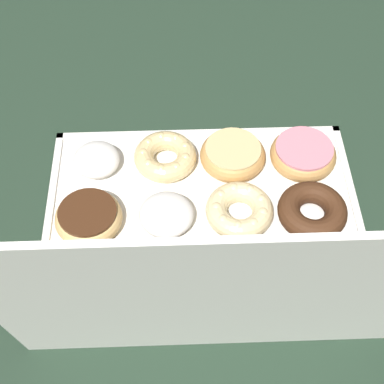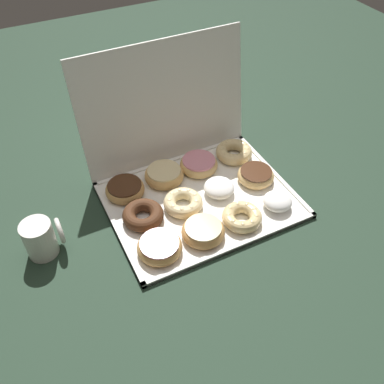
{
  "view_description": "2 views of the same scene",
  "coord_description": "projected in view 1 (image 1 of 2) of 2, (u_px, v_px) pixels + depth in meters",
  "views": [
    {
      "loc": [
        0.04,
        0.54,
        0.8
      ],
      "look_at": [
        0.02,
        -0.03,
        0.05
      ],
      "focal_mm": 54.36,
      "sensor_mm": 36.0,
      "label": 1
    },
    {
      "loc": [
        -0.41,
        -0.76,
        0.88
      ],
      "look_at": [
        -0.02,
        0.01,
        0.04
      ],
      "focal_mm": 39.47,
      "sensor_mm": 36.0,
      "label": 2
    }
  ],
  "objects": [
    {
      "name": "cruller_donut_11",
      "position": [
        84.0,
        286.0,
        0.86
      ],
      "size": [
        0.12,
        0.12,
        0.04
      ],
      "color": "#EACC8C",
      "rests_on": "donut_box"
    },
    {
      "name": "ground_plane",
      "position": [
        203.0,
        224.0,
        0.97
      ],
      "size": [
        3.0,
        3.0,
        0.0
      ],
      "primitive_type": "plane",
      "color": "#233828"
    },
    {
      "name": "glazed_ring_donut_9",
      "position": [
        247.0,
        280.0,
        0.87
      ],
      "size": [
        0.12,
        0.12,
        0.04
      ],
      "color": "tan",
      "rests_on": "donut_box"
    },
    {
      "name": "powdered_filled_donut_3",
      "position": [
        97.0,
        160.0,
        1.01
      ],
      "size": [
        0.08,
        0.08,
        0.04
      ],
      "color": "white",
      "rests_on": "donut_box"
    },
    {
      "name": "cruller_donut_2",
      "position": [
        165.0,
        156.0,
        1.02
      ],
      "size": [
        0.11,
        0.11,
        0.04
      ],
      "color": "#EACC8C",
      "rests_on": "donut_box"
    },
    {
      "name": "chocolate_frosted_donut_7",
      "position": [
        89.0,
        216.0,
        0.94
      ],
      "size": [
        0.11,
        0.11,
        0.04
      ],
      "color": "#E5B770",
      "rests_on": "donut_box"
    },
    {
      "name": "donut_box",
      "position": [
        203.0,
        222.0,
        0.96
      ],
      "size": [
        0.52,
        0.4,
        0.01
      ],
      "color": "white",
      "rests_on": "ground"
    },
    {
      "name": "box_lid_open",
      "position": [
        215.0,
        303.0,
        0.67
      ],
      "size": [
        0.52,
        0.07,
        0.38
      ],
      "primitive_type": "cube",
      "rotation": [
        1.4,
        0.0,
        0.0
      ],
      "color": "white",
      "rests_on": "ground"
    },
    {
      "name": "glazed_ring_donut_1",
      "position": [
        233.0,
        155.0,
        1.02
      ],
      "size": [
        0.12,
        0.12,
        0.04
      ],
      "color": "tan",
      "rests_on": "donut_box"
    },
    {
      "name": "chocolate_frosted_donut_8",
      "position": [
        331.0,
        275.0,
        0.88
      ],
      "size": [
        0.11,
        0.11,
        0.04
      ],
      "color": "tan",
      "rests_on": "donut_box"
    },
    {
      "name": "cruller_donut_5",
      "position": [
        239.0,
        210.0,
        0.95
      ],
      "size": [
        0.11,
        0.11,
        0.04
      ],
      "color": "beige",
      "rests_on": "donut_box"
    },
    {
      "name": "pink_frosted_donut_0",
      "position": [
        303.0,
        154.0,
        1.02
      ],
      "size": [
        0.12,
        0.12,
        0.04
      ],
      "color": "tan",
      "rests_on": "donut_box"
    },
    {
      "name": "chocolate_cake_ring_donut_4",
      "position": [
        312.0,
        211.0,
        0.95
      ],
      "size": [
        0.11,
        0.11,
        0.04
      ],
      "color": "#472816",
      "rests_on": "donut_box"
    },
    {
      "name": "powdered_filled_donut_6",
      "position": [
        166.0,
        214.0,
        0.94
      ],
      "size": [
        0.09,
        0.09,
        0.04
      ],
      "color": "white",
      "rests_on": "donut_box"
    },
    {
      "name": "pink_frosted_donut_10",
      "position": [
        170.0,
        282.0,
        0.87
      ],
      "size": [
        0.12,
        0.12,
        0.04
      ],
      "color": "#E5B770",
      "rests_on": "donut_box"
    }
  ]
}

